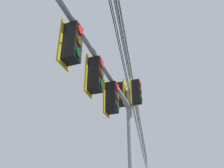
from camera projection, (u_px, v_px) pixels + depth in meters
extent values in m
cylinder|color=gray|center=(99.00, 61.00, 6.75)|extent=(1.14, 5.83, 0.14)
cube|color=black|center=(137.00, 92.00, 9.35)|extent=(0.35, 0.35, 0.90)
cube|color=#B29319|center=(132.00, 93.00, 9.40)|extent=(0.11, 0.44, 1.04)
cylinder|color=red|center=(140.00, 84.00, 9.46)|extent=(0.06, 0.20, 0.20)
cylinder|color=#3C2703|center=(141.00, 91.00, 9.31)|extent=(0.06, 0.20, 0.20)
cylinder|color=black|center=(141.00, 99.00, 9.16)|extent=(0.06, 0.20, 0.20)
cube|color=black|center=(121.00, 94.00, 9.52)|extent=(0.35, 0.35, 0.90)
cube|color=#B29319|center=(125.00, 94.00, 9.47)|extent=(0.11, 0.44, 1.04)
cylinder|color=red|center=(116.00, 88.00, 9.72)|extent=(0.06, 0.20, 0.20)
cylinder|color=#3C2703|center=(116.00, 95.00, 9.56)|extent=(0.06, 0.20, 0.20)
cylinder|color=black|center=(116.00, 102.00, 9.41)|extent=(0.06, 0.20, 0.20)
cube|color=black|center=(112.00, 98.00, 7.35)|extent=(0.36, 0.36, 0.90)
cube|color=#B29319|center=(107.00, 99.00, 7.40)|extent=(0.13, 0.44, 1.04)
cylinder|color=red|center=(117.00, 87.00, 7.45)|extent=(0.07, 0.20, 0.20)
cylinder|color=#3C2703|center=(118.00, 97.00, 7.30)|extent=(0.07, 0.20, 0.20)
cylinder|color=black|center=(118.00, 106.00, 7.15)|extent=(0.07, 0.20, 0.20)
cube|color=black|center=(96.00, 75.00, 6.31)|extent=(0.35, 0.35, 0.90)
cube|color=#B29319|center=(89.00, 76.00, 6.35)|extent=(0.11, 0.44, 1.04)
cylinder|color=red|center=(102.00, 63.00, 6.42)|extent=(0.06, 0.20, 0.20)
cylinder|color=#3C2703|center=(102.00, 74.00, 6.26)|extent=(0.06, 0.20, 0.20)
cylinder|color=black|center=(102.00, 84.00, 6.11)|extent=(0.06, 0.20, 0.20)
cube|color=black|center=(72.00, 43.00, 5.27)|extent=(0.36, 0.36, 0.90)
cube|color=#B29319|center=(65.00, 45.00, 5.32)|extent=(0.13, 0.44, 1.04)
cylinder|color=red|center=(81.00, 30.00, 5.37)|extent=(0.07, 0.20, 0.20)
cylinder|color=#3C2703|center=(80.00, 41.00, 5.22)|extent=(0.07, 0.20, 0.20)
cylinder|color=black|center=(79.00, 53.00, 5.07)|extent=(0.07, 0.20, 0.20)
cylinder|color=black|center=(132.00, 106.00, 10.86)|extent=(0.25, 34.18, 0.25)
cylinder|color=black|center=(132.00, 100.00, 11.01)|extent=(0.25, 34.18, 0.25)
cylinder|color=black|center=(131.00, 89.00, 11.30)|extent=(0.25, 34.18, 0.25)
cylinder|color=black|center=(131.00, 83.00, 11.45)|extent=(0.25, 34.18, 0.25)
cylinder|color=black|center=(131.00, 78.00, 11.58)|extent=(0.25, 34.18, 0.25)
cylinder|color=black|center=(131.00, 70.00, 11.79)|extent=(0.25, 34.18, 0.25)
cylinder|color=black|center=(130.00, 65.00, 11.94)|extent=(0.25, 34.18, 0.25)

